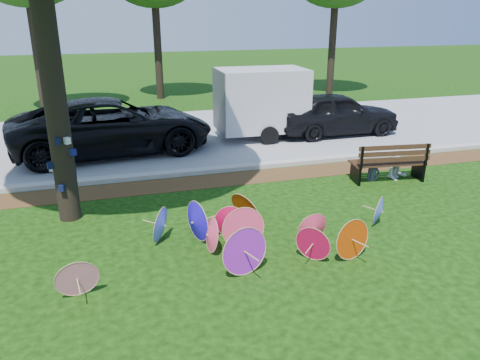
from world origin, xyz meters
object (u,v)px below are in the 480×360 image
at_px(black_van, 113,126).
at_px(park_bench, 387,161).
at_px(cargo_trailer, 262,100).
at_px(person_right, 399,156).
at_px(parasol_pile, 246,231).
at_px(dark_pickup, 336,113).
at_px(person_left, 374,160).

height_order(black_van, park_bench, black_van).
distance_m(cargo_trailer, person_right, 5.36).
xyz_separation_m(parasol_pile, person_right, (4.90, 2.61, 0.22)).
xyz_separation_m(dark_pickup, person_right, (-0.56, -4.60, -0.16)).
bearing_deg(cargo_trailer, dark_pickup, -4.79).
xyz_separation_m(park_bench, person_left, (-0.35, 0.05, 0.04)).
height_order(dark_pickup, cargo_trailer, cargo_trailer).
bearing_deg(person_left, black_van, 143.05).
relative_size(park_bench, person_left, 1.78).
bearing_deg(black_van, person_left, -132.10).
relative_size(parasol_pile, person_right, 5.44).
relative_size(dark_pickup, cargo_trailer, 1.52).
bearing_deg(parasol_pile, cargo_trailer, 69.34).
bearing_deg(park_bench, black_van, 152.81).
xyz_separation_m(black_van, person_right, (6.95, -4.45, -0.24)).
height_order(parasol_pile, person_right, person_right).
bearing_deg(dark_pickup, cargo_trailer, 83.33).
bearing_deg(cargo_trailer, park_bench, -69.27).
bearing_deg(person_right, black_van, 153.61).
xyz_separation_m(dark_pickup, cargo_trailer, (-2.64, 0.29, 0.56)).
bearing_deg(park_bench, parasol_pile, -143.54).
relative_size(cargo_trailer, park_bench, 1.50).
xyz_separation_m(dark_pickup, park_bench, (-0.91, -4.65, -0.25)).
distance_m(parasol_pile, person_right, 5.56).
xyz_separation_m(parasol_pile, dark_pickup, (5.47, 7.21, 0.38)).
bearing_deg(black_van, parasol_pile, -170.48).
relative_size(dark_pickup, person_right, 3.71).
bearing_deg(park_bench, person_left, 178.96).
distance_m(black_van, person_right, 8.26).
distance_m(park_bench, person_right, 0.36).
height_order(parasol_pile, park_bench, park_bench).
relative_size(parasol_pile, park_bench, 3.35).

